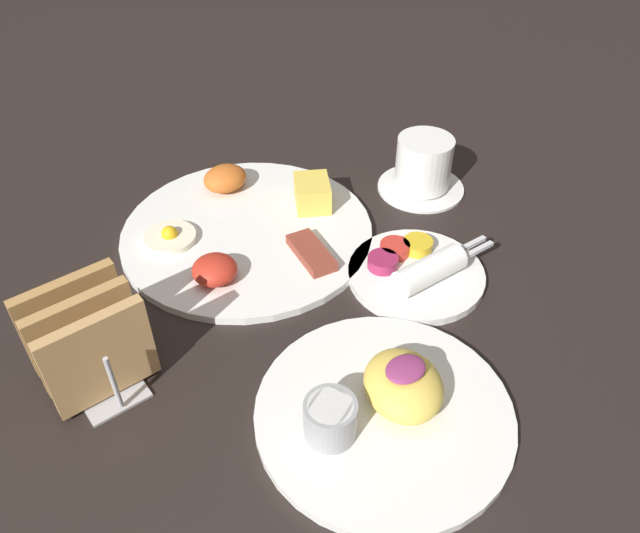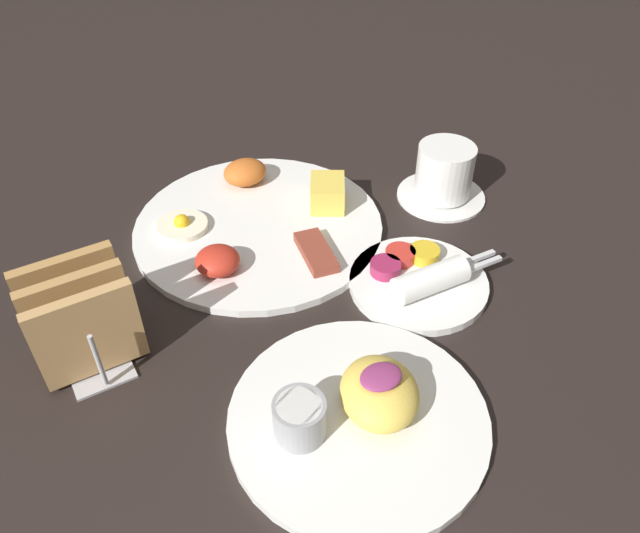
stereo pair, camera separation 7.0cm
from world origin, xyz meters
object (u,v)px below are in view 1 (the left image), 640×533
plate_condiments (417,270)px  toast_rack (88,341)px  plate_breakfast (247,228)px  coffee_cup (423,167)px  plate_foreground (384,406)px

plate_condiments → toast_rack: 0.37m
plate_breakfast → plate_condiments: (0.11, -0.19, 0.00)m
plate_condiments → coffee_cup: 0.19m
plate_condiments → coffee_cup: coffee_cup is taller
toast_rack → plate_foreground: bearing=-47.9°
plate_breakfast → plate_foreground: 0.32m
plate_breakfast → coffee_cup: bearing=-14.1°
plate_breakfast → toast_rack: toast_rack is taller
plate_condiments → toast_rack: (-0.35, 0.09, 0.04)m
plate_condiments → plate_foreground: (-0.16, -0.12, 0.00)m
plate_breakfast → toast_rack: (-0.24, -0.10, 0.04)m
toast_rack → coffee_cup: bearing=4.6°
plate_breakfast → plate_condiments: bearing=-59.9°
plate_breakfast → plate_condiments: size_ratio=1.83×
plate_breakfast → plate_condiments: plate_breakfast is taller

